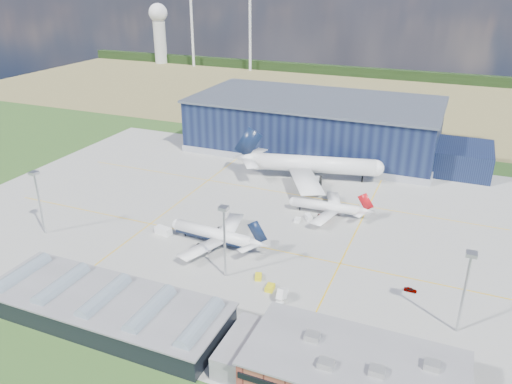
% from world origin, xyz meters
% --- Properties ---
extents(ground, '(600.00, 600.00, 0.00)m').
position_xyz_m(ground, '(0.00, 0.00, 0.00)').
color(ground, '#2A4E1D').
rests_on(ground, ground).
extents(apron, '(220.00, 160.00, 0.08)m').
position_xyz_m(apron, '(0.00, 10.00, 0.03)').
color(apron, '#9D9C97').
rests_on(apron, ground).
extents(farmland, '(600.00, 220.00, 0.01)m').
position_xyz_m(farmland, '(0.00, 220.00, 0.00)').
color(farmland, olive).
rests_on(farmland, ground).
extents(treeline, '(600.00, 8.00, 8.00)m').
position_xyz_m(treeline, '(0.00, 300.00, 4.00)').
color(treeline, black).
rests_on(treeline, ground).
extents(horizon_dressing, '(440.20, 18.00, 70.00)m').
position_xyz_m(horizon_dressing, '(-191.30, 294.39, 34.20)').
color(horizon_dressing, silver).
rests_on(horizon_dressing, ground).
extents(hangar, '(145.00, 62.00, 26.10)m').
position_xyz_m(hangar, '(2.81, 94.80, 11.62)').
color(hangar, '#0F1735').
rests_on(hangar, ground).
extents(ops_building, '(46.00, 23.00, 10.90)m').
position_xyz_m(ops_building, '(55.01, -60.00, 4.79)').
color(ops_building, brown).
rests_on(ops_building, ground).
extents(glass_concourse, '(78.00, 23.00, 8.60)m').
position_xyz_m(glass_concourse, '(-6.45, -60.00, 3.69)').
color(glass_concourse, black).
rests_on(glass_concourse, ground).
extents(light_mast_west, '(2.60, 2.60, 23.00)m').
position_xyz_m(light_mast_west, '(-60.00, -30.00, 15.43)').
color(light_mast_west, '#AEB1B5').
rests_on(light_mast_west, ground).
extents(light_mast_center, '(2.60, 2.60, 23.00)m').
position_xyz_m(light_mast_center, '(10.00, -30.00, 15.43)').
color(light_mast_center, '#AEB1B5').
rests_on(light_mast_center, ground).
extents(light_mast_east, '(2.60, 2.60, 23.00)m').
position_xyz_m(light_mast_east, '(75.00, -30.00, 15.43)').
color(light_mast_east, '#AEB1B5').
rests_on(light_mast_east, ground).
extents(airliner_navy, '(39.88, 39.15, 12.10)m').
position_xyz_m(airliner_navy, '(-1.98, -14.12, 6.05)').
color(airliner_navy, white).
rests_on(airliner_navy, ground).
extents(airliner_red, '(34.03, 33.36, 10.55)m').
position_xyz_m(airliner_red, '(26.63, 22.00, 5.28)').
color(airliner_red, white).
rests_on(airliner_red, ground).
extents(airliner_widebody, '(79.25, 78.15, 21.73)m').
position_xyz_m(airliner_widebody, '(12.26, 54.01, 10.87)').
color(airliner_widebody, white).
rests_on(airliner_widebody, ground).
extents(gse_tug_a, '(2.88, 3.65, 1.33)m').
position_xyz_m(gse_tug_a, '(19.63, -27.58, 0.66)').
color(gse_tug_a, yellow).
rests_on(gse_tug_a, ground).
extents(gse_tug_b, '(2.43, 3.49, 1.46)m').
position_xyz_m(gse_tug_b, '(24.91, -31.58, 0.73)').
color(gse_tug_b, yellow).
rests_on(gse_tug_b, ground).
extents(gse_van_a, '(6.42, 3.69, 2.64)m').
position_xyz_m(gse_van_a, '(-21.39, -14.81, 1.32)').
color(gse_van_a, white).
rests_on(gse_van_a, ground).
extents(gse_cart_a, '(2.17, 3.09, 1.29)m').
position_xyz_m(gse_cart_a, '(18.54, 12.31, 0.64)').
color(gse_cart_a, white).
rests_on(gse_cart_a, ground).
extents(gse_van_b, '(3.95, 4.64, 1.95)m').
position_xyz_m(gse_van_b, '(21.86, 15.32, 0.98)').
color(gse_van_b, white).
rests_on(gse_van_b, ground).
extents(gse_cart_b, '(3.33, 3.09, 1.20)m').
position_xyz_m(gse_cart_b, '(31.56, 24.49, 0.60)').
color(gse_cart_b, white).
rests_on(gse_cart_b, ground).
extents(gse_van_c, '(5.57, 3.78, 2.44)m').
position_xyz_m(gse_van_c, '(40.91, -46.00, 1.22)').
color(gse_van_c, white).
rests_on(gse_van_c, ground).
extents(airstair, '(1.90, 4.58, 2.91)m').
position_xyz_m(airstair, '(29.84, -35.11, 1.46)').
color(airstair, white).
rests_on(airstair, ground).
extents(car_a, '(3.59, 1.45, 1.22)m').
position_xyz_m(car_a, '(62.08, -16.87, 0.61)').
color(car_a, '#99999E').
rests_on(car_a, ground).
extents(car_b, '(3.68, 1.99, 1.15)m').
position_xyz_m(car_b, '(13.00, -48.00, 0.57)').
color(car_b, '#99999E').
rests_on(car_b, ground).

